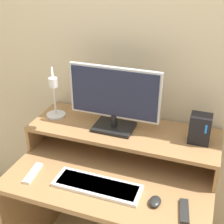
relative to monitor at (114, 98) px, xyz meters
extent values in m
cube|color=beige|center=(0.05, 0.23, 0.18)|extent=(6.00, 0.05, 2.50)
cube|color=olive|center=(0.05, -0.16, -0.37)|extent=(1.08, 0.71, 0.03)
cube|color=olive|center=(-0.47, -0.16, -0.73)|extent=(0.03, 0.71, 0.69)
cube|color=olive|center=(-0.48, 0.01, -0.28)|extent=(0.02, 0.37, 0.14)
cube|color=olive|center=(0.58, 0.01, -0.28)|extent=(0.02, 0.37, 0.14)
cube|color=olive|center=(0.05, 0.01, -0.20)|extent=(1.08, 0.37, 0.02)
cube|color=black|center=(0.00, 0.00, -0.18)|extent=(0.23, 0.17, 0.02)
cylinder|color=black|center=(0.00, 0.00, -0.14)|extent=(0.04, 0.04, 0.07)
cube|color=#B7B7BC|center=(0.00, 0.00, 0.03)|extent=(0.51, 0.02, 0.29)
cube|color=#191E38|center=(0.00, -0.01, 0.03)|extent=(0.49, 0.01, 0.27)
cylinder|color=silver|center=(-0.39, 0.02, -0.18)|extent=(0.12, 0.12, 0.01)
cylinder|color=silver|center=(-0.39, 0.02, -0.03)|extent=(0.01, 0.01, 0.30)
cylinder|color=silver|center=(-0.34, -0.05, 0.12)|extent=(0.10, 0.15, 0.01)
cylinder|color=silver|center=(-0.30, -0.12, 0.10)|extent=(0.05, 0.05, 0.05)
cube|color=black|center=(0.47, 0.02, -0.11)|extent=(0.11, 0.09, 0.16)
cube|color=#1972F2|center=(0.50, -0.03, -0.08)|extent=(0.01, 0.00, 0.05)
cube|color=white|center=(0.03, -0.33, -0.34)|extent=(0.45, 0.15, 0.02)
cube|color=silver|center=(0.03, -0.33, -0.34)|extent=(0.41, 0.12, 0.01)
ellipsoid|color=black|center=(0.33, -0.34, -0.34)|extent=(0.06, 0.08, 0.03)
cube|color=white|center=(-0.34, -0.35, -0.34)|extent=(0.06, 0.17, 0.02)
cube|color=black|center=(0.47, -0.35, -0.34)|extent=(0.06, 0.15, 0.02)
camera|label=1|loc=(0.51, -1.46, 0.72)|focal=50.00mm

